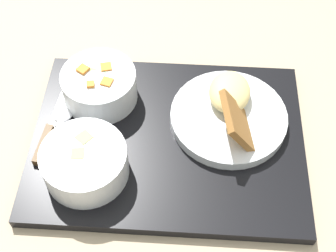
{
  "coord_description": "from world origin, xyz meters",
  "views": [
    {
      "loc": [
        0.09,
        -0.42,
        0.65
      ],
      "look_at": [
        0.0,
        0.0,
        0.05
      ],
      "focal_mm": 50.0,
      "sensor_mm": 36.0,
      "label": 1
    }
  ],
  "objects": [
    {
      "name": "plate_main",
      "position": [
        0.09,
        0.06,
        0.04
      ],
      "size": [
        0.19,
        0.19,
        0.08
      ],
      "color": "silver",
      "rests_on": "serving_tray"
    },
    {
      "name": "spoon",
      "position": [
        -0.18,
        -0.02,
        0.02
      ],
      "size": [
        0.04,
        0.15,
        0.01
      ],
      "rotation": [
        0.0,
        0.0,
        1.73
      ],
      "color": "silver",
      "rests_on": "serving_tray"
    },
    {
      "name": "bowl_salad",
      "position": [
        -0.13,
        0.06,
        0.05
      ],
      "size": [
        0.13,
        0.13,
        0.06
      ],
      "color": "silver",
      "rests_on": "serving_tray"
    },
    {
      "name": "ground_plane",
      "position": [
        0.0,
        0.0,
        0.0
      ],
      "size": [
        4.0,
        4.0,
        0.0
      ],
      "primitive_type": "plane",
      "color": "tan"
    },
    {
      "name": "serving_tray",
      "position": [
        0.0,
        0.0,
        0.01
      ],
      "size": [
        0.49,
        0.39,
        0.02
      ],
      "color": "black",
      "rests_on": "ground_plane"
    },
    {
      "name": "knife",
      "position": [
        -0.19,
        -0.03,
        0.02
      ],
      "size": [
        0.02,
        0.19,
        0.01
      ],
      "rotation": [
        0.0,
        0.0,
        1.61
      ],
      "color": "silver",
      "rests_on": "serving_tray"
    },
    {
      "name": "bowl_soup",
      "position": [
        -0.11,
        -0.09,
        0.05
      ],
      "size": [
        0.13,
        0.13,
        0.06
      ],
      "color": "silver",
      "rests_on": "serving_tray"
    }
  ]
}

